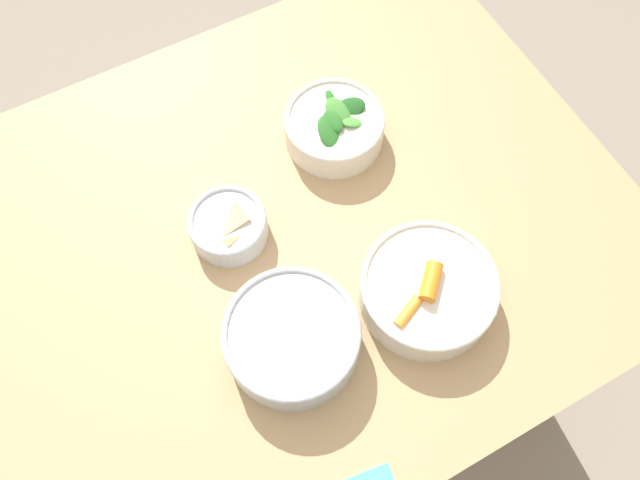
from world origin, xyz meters
name	(u,v)px	position (x,y,z in m)	size (l,w,h in m)	color
ground_plane	(270,369)	(0.00, 0.00, 0.00)	(10.00, 10.00, 0.00)	gray
dining_table	(241,282)	(0.00, 0.00, 0.64)	(1.22, 0.84, 0.75)	tan
bowl_carrots	(428,289)	(-0.22, 0.19, 0.78)	(0.19, 0.19, 0.07)	silver
bowl_greens	(335,126)	(-0.24, -0.11, 0.78)	(0.16, 0.16, 0.07)	silver
bowl_beans_hotdog	(292,338)	(-0.02, 0.16, 0.78)	(0.19, 0.19, 0.07)	silver
bowl_cookies	(228,225)	(-0.01, -0.04, 0.78)	(0.12, 0.12, 0.05)	silver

